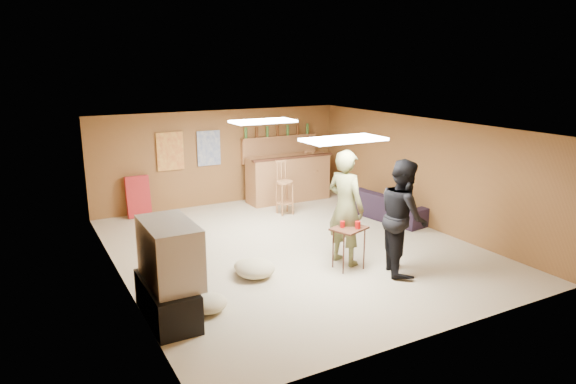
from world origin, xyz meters
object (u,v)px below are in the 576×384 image
person_olive (346,207)px  bar_counter (288,178)px  tv_body (170,252)px  person_black (403,217)px  sofa (388,205)px  tray_table (349,248)px

person_olive → bar_counter: bearing=-31.7°
tv_body → person_black: 3.65m
sofa → tray_table: tray_table is taller
person_olive → sofa: size_ratio=0.98×
tv_body → person_olive: bearing=9.1°
person_black → tray_table: person_black is taller
tray_table → bar_counter: bearing=74.4°
sofa → tv_body: bearing=102.4°
person_olive → sofa: (2.28, 1.67, -0.67)m
person_black → tray_table: 1.01m
person_black → bar_counter: bearing=18.2°
person_olive → tray_table: (-0.09, -0.25, -0.61)m
bar_counter → tray_table: bearing=-105.6°
sofa → tray_table: size_ratio=2.80×
bar_counter → sofa: 2.60m
person_olive → tray_table: size_ratio=2.76×
person_black → sofa: bearing=-10.9°
bar_counter → person_olive: size_ratio=1.04×
tv_body → tray_table: size_ratio=1.58×
bar_counter → person_black: size_ratio=1.09×
tray_table → person_olive: bearing=69.8°
tray_table → person_black: bearing=-37.0°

